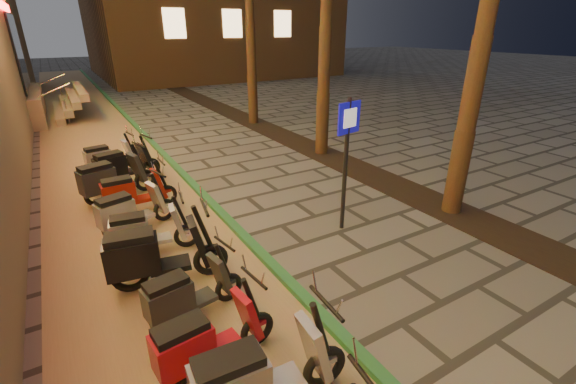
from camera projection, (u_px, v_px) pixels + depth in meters
ground at (402, 323)px, 5.35m from camera, size 120.00×120.00×0.00m
parking_strip at (103, 159)px, 12.01m from camera, size 3.40×60.00×0.01m
green_curb at (158, 149)px, 12.79m from camera, size 0.18×60.00×0.10m
planting_strip at (362, 171)px, 10.98m from camera, size 1.20×40.00×0.02m
pedestrian_sign at (347, 147)px, 7.22m from camera, size 0.58×0.14×2.64m
scooter_4 at (256, 379)px, 3.87m from camera, size 1.75×0.61×1.23m
scooter_5 at (203, 342)px, 4.41m from camera, size 1.55×0.59×1.09m
scooter_6 at (184, 295)px, 5.22m from camera, size 1.47×0.62×1.03m
scooter_7 at (152, 255)px, 5.90m from camera, size 1.85×0.80×1.30m
scooter_8 at (144, 232)px, 6.79m from camera, size 1.51×0.63×1.06m
scooter_9 at (128, 211)px, 7.51m from camera, size 1.57×0.80×1.11m
scooter_10 at (131, 193)px, 8.35m from camera, size 1.57×0.55×1.11m
scooter_11 at (110, 179)px, 8.90m from camera, size 1.77×0.92×1.26m
scooter_12 at (121, 166)px, 9.84m from camera, size 1.69×0.86×1.20m
scooter_13 at (107, 158)px, 10.60m from camera, size 1.53×0.66×1.08m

